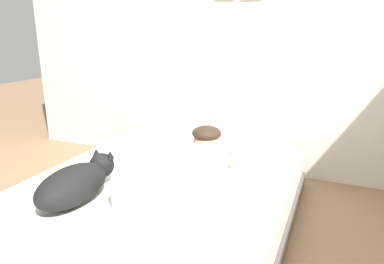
# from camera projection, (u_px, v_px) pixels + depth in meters

# --- Properties ---
(ground_plane) EXTENTS (12.75, 12.75, 0.00)m
(ground_plane) POSITION_uv_depth(u_px,v_px,m) (151.00, 264.00, 1.88)
(ground_plane) COLOR #8C6B4C
(back_wall) EXTENTS (4.38, 0.12, 2.50)m
(back_wall) POSITION_uv_depth(u_px,v_px,m) (239.00, 24.00, 2.91)
(back_wall) COLOR silver
(back_wall) RESTS_ON ground
(bed) EXTENTS (1.58, 2.02, 0.31)m
(bed) POSITION_uv_depth(u_px,v_px,m) (159.00, 204.00, 2.21)
(bed) COLOR #4C4742
(bed) RESTS_ON ground
(pillow) EXTENTS (0.52, 0.32, 0.11)m
(pillow) POSITION_uv_depth(u_px,v_px,m) (203.00, 144.00, 2.70)
(pillow) COLOR white
(pillow) RESTS_ON bed
(person_lying) EXTENTS (0.43, 0.92, 0.27)m
(person_lying) POSITION_uv_depth(u_px,v_px,m) (185.00, 167.00, 2.12)
(person_lying) COLOR white
(person_lying) RESTS_ON bed
(dog) EXTENTS (0.26, 0.57, 0.21)m
(dog) POSITION_uv_depth(u_px,v_px,m) (76.00, 182.00, 1.91)
(dog) COLOR black
(dog) RESTS_ON bed
(coffee_cup) EXTENTS (0.12, 0.09, 0.07)m
(coffee_cup) POSITION_uv_depth(u_px,v_px,m) (207.00, 164.00, 2.36)
(coffee_cup) COLOR white
(coffee_cup) RESTS_ON bed
(cell_phone) EXTENTS (0.07, 0.14, 0.01)m
(cell_phone) POSITION_uv_depth(u_px,v_px,m) (141.00, 171.00, 2.32)
(cell_phone) COLOR black
(cell_phone) RESTS_ON bed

